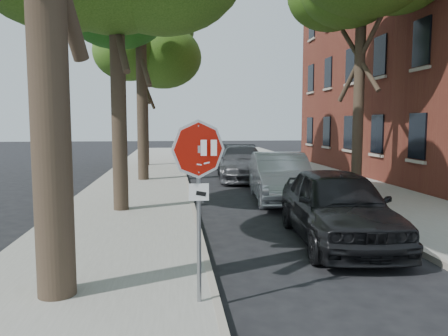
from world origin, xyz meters
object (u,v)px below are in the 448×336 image
object	(u,v)px
car_c	(241,163)
tree_far	(144,47)
tree_right	(360,1)
car_b	(280,177)
stop_sign	(199,176)
tree_mid_b	(140,2)
car_a	(337,206)
car_d	(234,157)

from	to	relation	value
car_c	tree_far	bearing A→B (deg)	130.03
tree_far	tree_right	bearing A→B (deg)	-51.66
tree_right	car_b	bearing A→B (deg)	-154.36
tree_far	tree_right	xyz separation A→B (m)	(8.70, -11.00, 0.00)
stop_sign	tree_far	distance (m)	21.88
tree_right	car_c	size ratio (longest dim) A/B	1.69
tree_mid_b	tree_far	world-z (taller)	tree_mid_b
tree_far	car_a	bearing A→B (deg)	-73.43
stop_sign	car_b	world-z (taller)	stop_sign
tree_mid_b	tree_right	world-z (taller)	tree_mid_b
stop_sign	tree_right	world-z (taller)	tree_right
tree_mid_b	tree_right	xyz separation A→B (m)	(8.40, -4.01, -0.78)
tree_mid_b	tree_far	bearing A→B (deg)	92.44
tree_far	car_b	bearing A→B (deg)	-67.14
tree_right	car_c	bearing A→B (deg)	131.79
car_b	car_c	distance (m)	5.88
stop_sign	tree_mid_b	xyz separation A→B (m)	(-1.72, 14.15, 6.05)
tree_far	car_c	distance (m)	10.53
tree_right	car_a	world-z (taller)	tree_right
tree_right	car_d	bearing A→B (deg)	109.19
stop_sign	car_c	xyz separation A→B (m)	(2.89, 14.38, -1.15)
tree_far	car_b	xyz separation A→B (m)	(5.32, -12.62, -6.39)
tree_right	car_b	distance (m)	7.40
car_d	tree_right	bearing A→B (deg)	-65.97
car_a	car_c	world-z (taller)	car_a
car_b	car_c	bearing A→B (deg)	99.32
car_c	car_b	bearing A→B (deg)	-81.92
car_a	tree_mid_b	bearing A→B (deg)	119.52
car_c	car_d	distance (m)	5.48
car_d	tree_mid_b	bearing A→B (deg)	-126.58
tree_far	car_a	size ratio (longest dim) A/B	1.90
stop_sign	car_d	distance (m)	20.16
tree_far	car_b	size ratio (longest dim) A/B	1.86
car_b	car_d	distance (m)	11.33
car_c	stop_sign	bearing A→B (deg)	-97.31
car_a	car_c	size ratio (longest dim) A/B	0.89
tree_far	tree_right	distance (m)	14.02
tree_mid_b	tree_far	distance (m)	7.04
car_b	car_c	xyz separation A→B (m)	(-0.41, 5.87, -0.02)
stop_sign	car_c	world-z (taller)	stop_sign
tree_far	tree_right	size ratio (longest dim) A/B	1.00
tree_mid_b	tree_right	size ratio (longest dim) A/B	1.11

